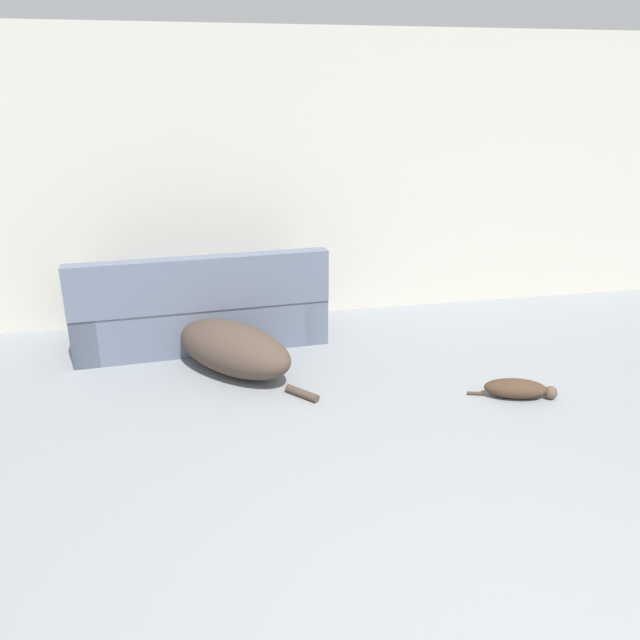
# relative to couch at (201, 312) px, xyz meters

# --- Properties ---
(wall_back) EXTENTS (7.82, 0.06, 2.51)m
(wall_back) POSITION_rel_couch_xyz_m (1.13, 0.54, 1.00)
(wall_back) COLOR beige
(wall_back) RESTS_ON ground_plane
(couch) EXTENTS (2.07, 0.95, 0.81)m
(couch) POSITION_rel_couch_xyz_m (0.00, 0.00, 0.00)
(couch) COLOR slate
(couch) RESTS_ON ground_plane
(dog) EXTENTS (1.09, 1.25, 0.39)m
(dog) POSITION_rel_couch_xyz_m (0.20, -0.66, -0.07)
(dog) COLOR #4C3D33
(dog) RESTS_ON ground_plane
(cat) EXTENTS (0.60, 0.31, 0.13)m
(cat) POSITION_rel_couch_xyz_m (2.12, -1.50, -0.19)
(cat) COLOR #473323
(cat) RESTS_ON ground_plane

